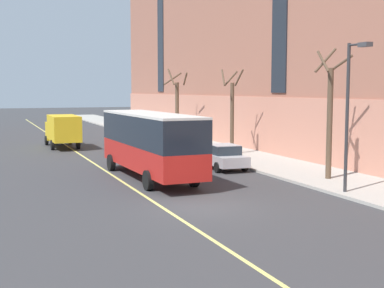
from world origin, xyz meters
TOP-DOWN VIEW (x-y plane):
  - ground_plane at (0.00, 0.00)m, footprint 260.00×260.00m
  - sidewalk at (9.33, 3.00)m, footprint 5.14×160.00m
  - city_bus at (0.17, 7.81)m, footprint 3.01×11.05m
  - parked_car_red_0 at (5.66, 16.40)m, footprint 2.01×4.37m
  - parked_car_silver_3 at (5.46, 9.63)m, footprint 2.10×4.43m
  - box_truck at (-2.07, 25.81)m, footprint 2.36×6.95m
  - street_tree_mid_block at (8.94, 3.51)m, footprint 1.62×1.58m
  - street_tree_far_uptown at (8.92, 15.48)m, footprint 1.59×1.50m
  - street_tree_far_downtown at (8.92, 27.48)m, footprint 2.11×2.11m
  - street_lamp at (7.36, -0.23)m, footprint 0.36×1.48m
  - fire_hydrant at (7.26, 14.47)m, footprint 0.42×0.24m
  - lane_centerline at (-1.53, 3.00)m, footprint 0.16×140.00m

SIDE VIEW (x-z plane):
  - ground_plane at x=0.00m, z-range 0.00..0.00m
  - lane_centerline at x=-1.53m, z-range 0.00..0.01m
  - sidewalk at x=9.33m, z-range 0.00..0.15m
  - fire_hydrant at x=7.26m, z-range 0.13..0.85m
  - parked_car_red_0 at x=5.66m, z-range 0.00..1.56m
  - parked_car_silver_3 at x=5.46m, z-range 0.00..1.56m
  - box_truck at x=-2.07m, z-range 0.22..3.01m
  - city_bus at x=0.17m, z-range 0.29..3.94m
  - street_tree_far_uptown at x=8.92m, z-range 0.12..6.44m
  - street_tree_far_downtown at x=8.92m, z-range 0.07..6.86m
  - street_tree_mid_block at x=8.94m, z-range 0.07..7.13m
  - street_lamp at x=7.36m, z-range 0.93..7.85m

